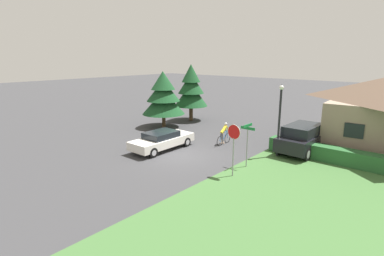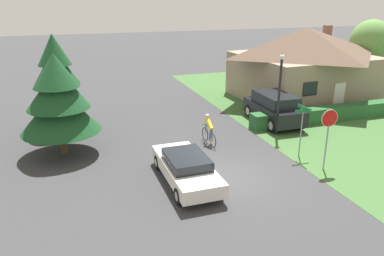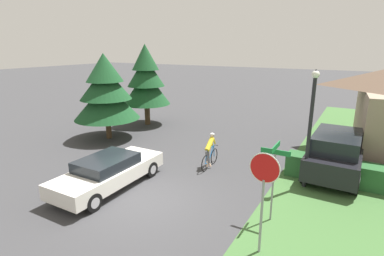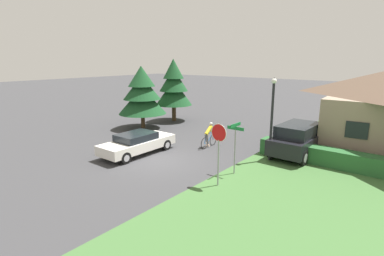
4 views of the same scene
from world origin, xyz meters
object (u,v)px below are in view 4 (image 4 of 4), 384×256
(cyclist, at_px, (209,136))
(parked_suv_right, at_px, (298,139))
(stop_sign, at_px, (219,142))
(conifer_tall_far, at_px, (174,85))
(street_name_sign, at_px, (235,139))
(street_lamp, at_px, (272,113))
(sedan_left_lane, at_px, (137,143))
(conifer_tall_near, at_px, (142,93))

(cyclist, bearing_deg, parked_suv_right, -71.88)
(stop_sign, relative_size, conifer_tall_far, 0.51)
(parked_suv_right, xyz_separation_m, street_name_sign, (-1.38, -4.82, 0.80))
(parked_suv_right, relative_size, conifer_tall_far, 0.81)
(stop_sign, xyz_separation_m, street_lamp, (0.33, 4.67, 0.64))
(sedan_left_lane, height_order, stop_sign, stop_sign)
(sedan_left_lane, relative_size, street_lamp, 1.03)
(street_lamp, bearing_deg, parked_suv_right, 64.21)
(parked_suv_right, height_order, conifer_tall_near, conifer_tall_near)
(street_lamp, bearing_deg, conifer_tall_far, 157.38)
(parked_suv_right, bearing_deg, street_lamp, 155.43)
(street_lamp, height_order, conifer_tall_near, conifer_tall_near)
(sedan_left_lane, distance_m, street_lamp, 7.91)
(cyclist, distance_m, street_lamp, 4.54)
(cyclist, distance_m, conifer_tall_near, 7.67)
(conifer_tall_far, bearing_deg, cyclist, -33.45)
(street_lamp, height_order, street_name_sign, street_lamp)
(cyclist, distance_m, stop_sign, 6.09)
(conifer_tall_far, bearing_deg, street_lamp, -22.62)
(street_lamp, xyz_separation_m, conifer_tall_near, (-11.43, 0.97, 0.16))
(street_name_sign, bearing_deg, parked_suv_right, 73.98)
(sedan_left_lane, bearing_deg, conifer_tall_near, 44.70)
(cyclist, relative_size, conifer_tall_near, 0.36)
(street_lamp, distance_m, conifer_tall_near, 11.47)
(parked_suv_right, distance_m, stop_sign, 6.70)
(cyclist, xyz_separation_m, conifer_tall_far, (-7.35, 4.86, 2.44))
(street_name_sign, bearing_deg, street_lamp, 80.56)
(sedan_left_lane, distance_m, conifer_tall_far, 10.22)
(parked_suv_right, distance_m, street_name_sign, 5.08)
(street_name_sign, bearing_deg, stop_sign, -84.39)
(parked_suv_right, height_order, stop_sign, stop_sign)
(conifer_tall_far, bearing_deg, conifer_tall_near, -89.40)
(street_lamp, relative_size, street_name_sign, 1.81)
(cyclist, bearing_deg, street_lamp, -91.73)
(cyclist, bearing_deg, conifer_tall_near, 79.03)
(stop_sign, height_order, conifer_tall_far, conifer_tall_far)
(sedan_left_lane, xyz_separation_m, conifer_tall_far, (-4.86, 8.62, 2.53))
(sedan_left_lane, height_order, conifer_tall_far, conifer_tall_far)
(street_lamp, distance_m, street_name_sign, 3.16)
(cyclist, relative_size, conifer_tall_far, 0.32)
(cyclist, relative_size, street_lamp, 0.39)
(conifer_tall_near, bearing_deg, cyclist, -8.16)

